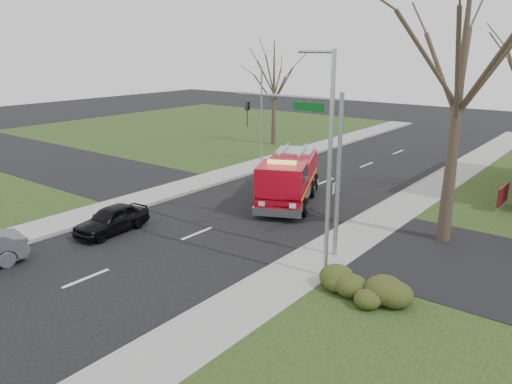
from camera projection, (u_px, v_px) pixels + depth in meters
The scene contains 13 objects.
ground at pixel (197, 234), 23.47m from camera, with size 120.00×120.00×0.00m, color black.
sidewalk_right at pixel (309, 266), 19.81m from camera, with size 2.40×80.00×0.15m, color gray.
sidewalk_left at pixel (115, 207), 27.09m from camera, with size 2.40×80.00×0.15m, color gray.
cross_street_left at pixel (29, 157), 39.65m from camera, with size 30.00×8.00×0.15m, color black.
health_center_sign at pixel (503, 195), 26.54m from camera, with size 0.12×2.00×1.40m.
hedge_corner at pixel (363, 283), 17.26m from camera, with size 2.80×2.00×0.90m, color #2F3C16.
bare_tree_near at pixel (461, 73), 20.37m from camera, with size 6.00×6.00×12.00m.
bare_tree_left at pixel (274, 82), 42.98m from camera, with size 4.50×4.50×9.00m.
traffic_signal_mast at pixel (311, 143), 20.23m from camera, with size 5.29×0.18×6.80m.
streetlight_pole at pixel (328, 162), 17.62m from camera, with size 1.48×0.16×8.40m.
utility_pole_far at pixel (261, 116), 37.12m from camera, with size 0.14×0.14×7.00m, color gray.
fire_engine at pixel (288, 180), 27.92m from camera, with size 5.22×7.51×2.88m.
parked_car_maroon at pixel (112, 219), 23.49m from camera, with size 1.53×3.80×1.29m, color black.
Camera 1 is at (15.66, -15.68, 8.44)m, focal length 35.00 mm.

